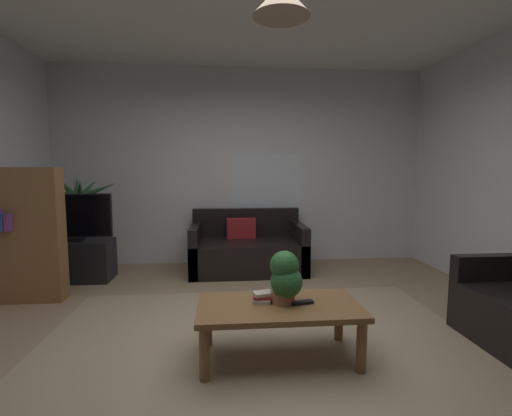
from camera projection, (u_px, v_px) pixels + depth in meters
name	position (u px, v px, depth m)	size (l,w,h in m)	color
floor	(259.00, 344.00, 2.87)	(5.34, 5.20, 0.02)	#9E8466
rug	(262.00, 356.00, 2.67)	(3.47, 2.86, 0.01)	tan
wall_back	(242.00, 167.00, 5.32)	(5.46, 0.06, 2.84)	silver
window_pane	(267.00, 185.00, 5.35)	(1.03, 0.01, 0.96)	white
couch_under_window	(248.00, 251.00, 4.92)	(1.52, 0.88, 0.82)	black
coffee_table	(279.00, 313.00, 2.60)	(1.17, 0.60, 0.41)	olive
book_on_table_0	(262.00, 300.00, 2.64)	(0.13, 0.11, 0.03)	beige
book_on_table_1	(262.00, 296.00, 2.66)	(0.13, 0.12, 0.03)	#B22D2D
book_on_table_2	(263.00, 294.00, 2.64)	(0.13, 0.10, 0.02)	beige
remote_on_table_0	(303.00, 303.00, 2.60)	(0.05, 0.16, 0.02)	black
potted_plant_on_table	(285.00, 277.00, 2.61)	(0.24, 0.24, 0.39)	#B77051
tv_stand	(75.00, 261.00, 4.48)	(0.90, 0.44, 0.50)	black
tv	(72.00, 217.00, 4.40)	(0.95, 0.16, 0.58)	black
potted_palm_corner	(78.00, 225.00, 4.83)	(0.95, 0.80, 1.38)	beige
bookshelf_corner	(26.00, 235.00, 3.73)	(0.70, 0.31, 1.40)	olive
pendant_lamp	(281.00, 0.00, 2.38)	(0.39, 0.39, 0.45)	black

